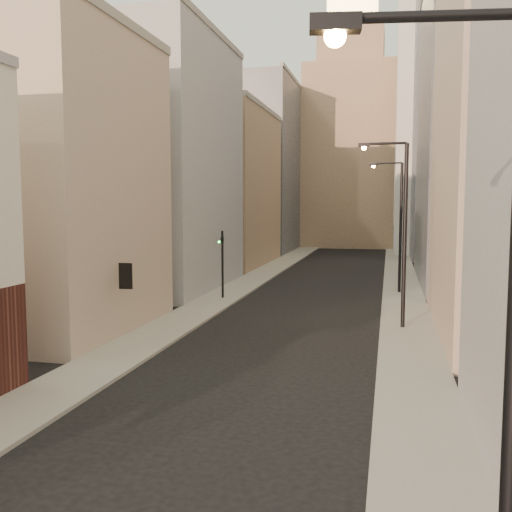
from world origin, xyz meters
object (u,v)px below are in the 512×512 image
(white_tower, at_px, (428,114))
(streetlamp_near, at_px, (492,373))
(streetlamp_far, at_px, (397,219))
(clock_tower, at_px, (350,136))
(streetlamp_mid, at_px, (400,224))
(traffic_light_left, at_px, (222,249))

(white_tower, xyz_separation_m, streetlamp_near, (-3.48, -73.24, -13.43))
(streetlamp_near, distance_m, streetlamp_far, 38.37)
(white_tower, distance_m, streetlamp_far, 37.38)
(clock_tower, xyz_separation_m, white_tower, (11.00, -14.00, 0.97))
(white_tower, bearing_deg, streetlamp_mid, -94.86)
(clock_tower, distance_m, streetlamp_mid, 63.16)
(clock_tower, height_order, white_tower, clock_tower)
(streetlamp_far, bearing_deg, streetlamp_mid, -74.72)
(clock_tower, relative_size, white_tower, 1.08)
(white_tower, height_order, streetlamp_mid, white_tower)
(white_tower, height_order, streetlamp_far, white_tower)
(clock_tower, bearing_deg, white_tower, -51.84)
(clock_tower, height_order, streetlamp_far, clock_tower)
(streetlamp_far, bearing_deg, streetlamp_near, -73.78)
(streetlamp_far, bearing_deg, clock_tower, 113.55)
(clock_tower, relative_size, streetlamp_mid, 4.36)
(streetlamp_mid, height_order, traffic_light_left, streetlamp_mid)
(streetlamp_near, bearing_deg, clock_tower, 86.66)
(streetlamp_mid, bearing_deg, streetlamp_far, 89.49)
(streetlamp_near, bearing_deg, white_tower, 79.01)
(streetlamp_near, relative_size, traffic_light_left, 1.81)
(streetlamp_near, xyz_separation_m, traffic_light_left, (-12.80, 32.67, -1.50))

